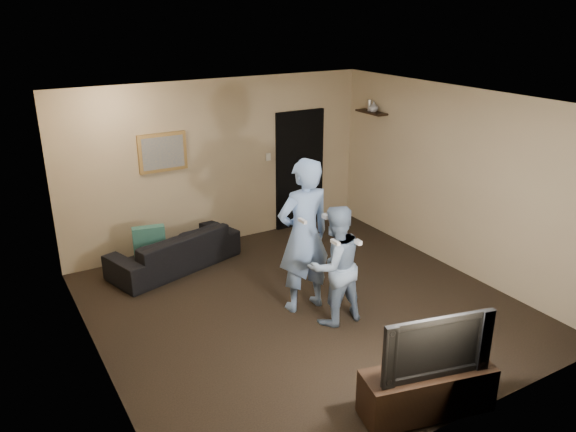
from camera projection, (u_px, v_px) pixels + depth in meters
ground at (304, 306)px, 7.16m from camera, size 5.00×5.00×0.00m
ceiling at (306, 102)px, 6.25m from camera, size 5.00×5.00×0.04m
wall_back at (220, 164)px, 8.72m from camera, size 5.00×0.04×2.60m
wall_front at (463, 299)px, 4.69m from camera, size 5.00×0.04×2.60m
wall_left at (90, 255)px, 5.52m from camera, size 0.04×5.00×2.60m
wall_right at (455, 180)px, 7.89m from camera, size 0.04×5.00×2.60m
sofa at (175, 249)px, 8.16m from camera, size 2.05×1.26×0.56m
throw_pillow at (149, 241)px, 7.92m from camera, size 0.46×0.23×0.44m
painting_frame at (163, 152)px, 8.17m from camera, size 0.72×0.05×0.57m
painting_canvas at (163, 153)px, 8.15m from camera, size 0.62×0.01×0.47m
doorway at (300, 170)px, 9.49m from camera, size 0.90×0.06×2.00m
light_switch at (268, 157)px, 9.11m from camera, size 0.08×0.02×0.12m
wall_shelf at (371, 112)px, 9.05m from camera, size 0.20×0.60×0.03m
shelf_vase at (374, 107)px, 8.98m from camera, size 0.17×0.17×0.16m
shelf_figurine at (370, 105)px, 9.06m from camera, size 0.06×0.06×0.18m
tv_console at (427, 391)px, 5.21m from camera, size 1.31×0.68×0.45m
television at (432, 342)px, 5.02m from camera, size 1.07×0.38×0.61m
wii_player_left at (304, 236)px, 6.82m from camera, size 0.72×0.53×1.95m
wii_player_right at (335, 265)px, 6.59m from camera, size 0.72×0.57×1.48m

